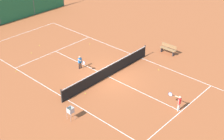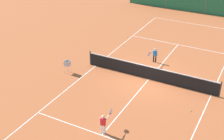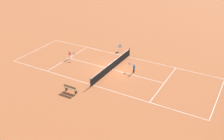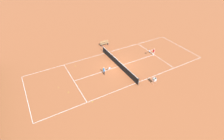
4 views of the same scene
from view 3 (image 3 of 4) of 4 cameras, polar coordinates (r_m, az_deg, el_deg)
ground_plane at (r=30.77m, az=0.04°, el=0.10°), size 600.00×600.00×0.00m
court_line_markings at (r=30.77m, az=0.04°, el=0.11°), size 8.25×23.85×0.01m
tennis_net at (r=30.54m, az=0.04°, el=0.93°), size 9.18×0.08×1.06m
player_far_service at (r=29.95m, az=4.72°, el=0.58°), size 0.43×0.93×1.10m
player_near_service at (r=33.64m, az=-9.11°, el=3.49°), size 0.37×0.97×1.10m
tennis_ball_alley_right at (r=29.34m, az=-7.12°, el=-1.53°), size 0.07×0.07×0.07m
tennis_ball_service_box at (r=28.33m, az=15.21°, el=-3.52°), size 0.07×0.07×0.07m
tennis_ball_alley_left at (r=33.12m, az=1.84°, el=2.27°), size 0.07×0.07×0.07m
tennis_ball_by_net_right at (r=29.69m, az=14.60°, el=-1.91°), size 0.07×0.07×0.07m
tennis_ball_far_corner at (r=26.46m, az=6.51°, el=-5.03°), size 0.07×0.07×0.07m
tennis_ball_near_corner at (r=32.36m, az=12.94°, el=0.88°), size 0.07×0.07×0.07m
ball_hopper at (r=35.48m, az=1.78°, el=5.17°), size 0.36×0.36×0.89m
courtside_bench at (r=26.58m, az=-8.98°, el=-3.98°), size 0.36×1.50×0.84m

